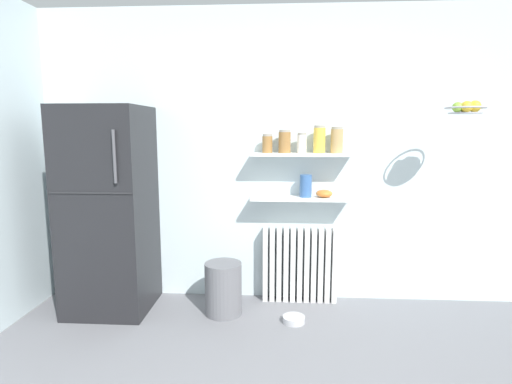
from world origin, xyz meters
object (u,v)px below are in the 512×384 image
Objects in this scene: storage_jar_2 at (302,143)px; pet_food_bowl at (294,319)px; storage_jar_1 at (285,142)px; shelf_bowl at (324,194)px; hanging_fruit_basket at (466,108)px; vase at (306,186)px; storage_jar_3 at (319,139)px; trash_bin at (223,288)px; storage_jar_0 at (267,144)px; storage_jar_4 at (337,140)px; radiator at (300,265)px; refrigerator at (109,210)px.

pet_food_bowl is at bearing -98.39° from storage_jar_2.
storage_jar_1 is 1.36× the size of shelf_bowl.
storage_jar_2 is 0.59× the size of hanging_fruit_basket.
storage_jar_3 is at bearing 0.00° from vase.
shelf_bowl is at bearing 18.48° from trash_bin.
shelf_bowl is 1.09m from pet_food_bowl.
trash_bin is (-0.36, -0.29, -1.21)m from storage_jar_0.
shelf_bowl is (0.50, 0.00, -0.43)m from storage_jar_0.
storage_jar_0 is at bearing 180.00° from storage_jar_4.
radiator is at bearing 162.83° from hanging_fruit_basket.
hanging_fruit_basket is (1.85, -0.06, 1.49)m from trash_bin.
storage_jar_0 is 0.73× the size of storage_jar_4.
storage_jar_0 is at bearing 167.16° from hanging_fruit_basket.
radiator is (1.63, 0.25, -0.53)m from refrigerator.
vase is (0.19, 0.00, -0.38)m from storage_jar_1.
storage_jar_1 is at bearing 165.81° from hanging_fruit_basket.
storage_jar_2 is at bearing 23.62° from trash_bin.
hanging_fruit_basket is (1.50, -0.34, 0.28)m from storage_jar_0.
radiator is 1.10m from storage_jar_2.
storage_jar_0 is 0.70× the size of storage_jar_3.
storage_jar_0 is 0.82× the size of storage_jar_1.
refrigerator is 10.67× the size of storage_jar_0.
storage_jar_3 is 1.51m from trash_bin.
hanging_fruit_basket reaches higher than pet_food_bowl.
storage_jar_2 is 0.96× the size of pet_food_bowl.
storage_jar_0 is 0.94× the size of storage_jar_2.
radiator is at bearing 90.00° from storage_jar_2.
storage_jar_1 is (-0.15, -0.03, 1.11)m from radiator.
storage_jar_4 reaches higher than storage_jar_0.
storage_jar_2 is 1.19× the size of shelf_bowl.
storage_jar_1 reaches higher than trash_bin.
trash_bin is (-0.95, -0.29, -1.24)m from storage_jar_4.
refrigerator is 12.00× the size of shelf_bowl.
storage_jar_1 reaches higher than shelf_bowl.
storage_jar_2 is (0.15, 0.00, -0.01)m from storage_jar_1.
trash_bin is 2.38m from hanging_fruit_basket.
shelf_bowl reaches higher than pet_food_bowl.
storage_jar_4 is 1.14× the size of vase.
storage_jar_2 is (0.00, -0.03, 1.10)m from radiator.
storage_jar_3 is at bearing 162.05° from hanging_fruit_basket.
trash_bin is at bearing -156.38° from storage_jar_2.
refrigerator is 1.47m from storage_jar_0.
storage_jar_0 reaches higher than trash_bin.
storage_jar_1 is 1.09× the size of pet_food_bowl.
trash_bin is 2.45× the size of pet_food_bowl.
pet_food_bowl is at bearing -12.17° from trash_bin.
storage_jar_0 is at bearing 180.00° from vase.
storage_jar_4 is (0.30, -0.03, 1.12)m from radiator.
hanging_fruit_basket is at bearing 3.26° from pet_food_bowl.
storage_jar_3 is 1.29× the size of pet_food_bowl.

